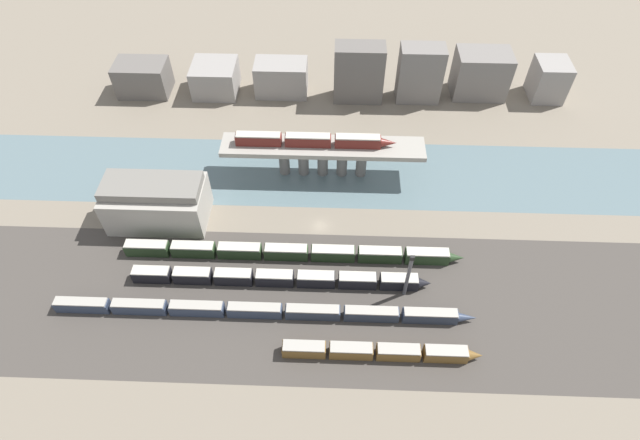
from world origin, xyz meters
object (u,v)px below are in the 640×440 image
train_yard_mid (261,311)px  warehouse_building (157,202)px  train_on_bridge (314,140)px  train_yard_far (280,278)px  train_yard_near (380,352)px  signal_tower (408,276)px  train_yard_outer (292,252)px

train_yard_mid → warehouse_building: size_ratio=3.80×
train_on_bridge → train_yard_far: train_on_bridge is taller
train_yard_near → train_on_bridge: bearing=106.3°
train_yard_mid → train_yard_far: size_ratio=1.35×
signal_tower → train_yard_near: bearing=-112.1°
train_yard_near → train_yard_outer: bearing=129.0°
train_on_bridge → train_yard_far: 41.42m
train_yard_outer → signal_tower: (28.11, -10.15, 5.61)m
train_yard_outer → signal_tower: size_ratio=5.75×
train_on_bridge → train_yard_outer: bearing=-98.2°
train_on_bridge → train_yard_mid: size_ratio=0.46×
train_on_bridge → train_yard_far: bearing=-99.9°
train_yard_near → train_yard_far: (-23.83, 18.51, 0.10)m
train_on_bridge → train_yard_near: (16.94, -57.92, -10.81)m
train_yard_mid → train_yard_outer: (5.90, 17.11, 0.20)m
train_yard_mid → train_yard_outer: 18.10m
train_yard_mid → train_on_bridge: bearing=77.9°
train_yard_near → train_yard_mid: size_ratio=0.45×
train_on_bridge → train_yard_mid: 50.81m
train_on_bridge → signal_tower: 48.05m
train_on_bridge → train_yard_outer: size_ratio=0.52×
train_on_bridge → train_yard_near: 61.31m
train_yard_mid → signal_tower: signal_tower is taller
train_on_bridge → train_yard_outer: train_on_bridge is taller
train_on_bridge → warehouse_building: bearing=-155.0°
train_yard_far → train_yard_outer: bearing=73.6°
train_on_bridge → train_yard_outer: (-4.54, -31.42, -10.65)m
train_yard_near → train_yard_mid: train_yard_near is taller
signal_tower → train_on_bridge: bearing=119.6°
warehouse_building → signal_tower: bearing=-19.0°
train_yard_near → signal_tower: signal_tower is taller
train_yard_far → train_yard_mid: bearing=-111.3°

